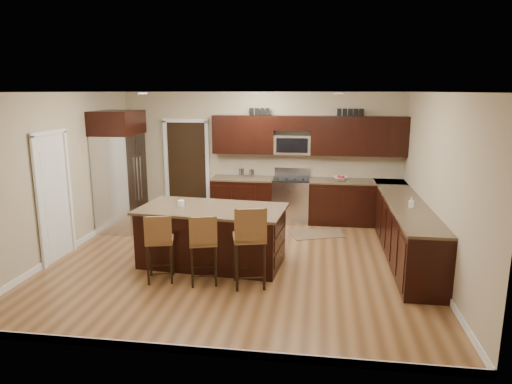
# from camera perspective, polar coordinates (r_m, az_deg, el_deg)

# --- Properties ---
(floor) EXTENTS (6.00, 6.00, 0.00)m
(floor) POSITION_cam_1_polar(r_m,az_deg,el_deg) (7.54, -2.12, -8.59)
(floor) COLOR brown
(floor) RESTS_ON ground
(ceiling) EXTENTS (6.00, 6.00, 0.00)m
(ceiling) POSITION_cam_1_polar(r_m,az_deg,el_deg) (7.04, -2.30, 12.38)
(ceiling) COLOR silver
(ceiling) RESTS_ON wall_back
(wall_back) EXTENTS (6.00, 0.00, 6.00)m
(wall_back) POSITION_cam_1_polar(r_m,az_deg,el_deg) (9.85, 0.64, 4.55)
(wall_back) COLOR tan
(wall_back) RESTS_ON floor
(wall_left) EXTENTS (0.00, 5.50, 5.50)m
(wall_left) POSITION_cam_1_polar(r_m,az_deg,el_deg) (8.24, -23.20, 1.96)
(wall_left) COLOR tan
(wall_left) RESTS_ON floor
(wall_right) EXTENTS (0.00, 5.50, 5.50)m
(wall_right) POSITION_cam_1_polar(r_m,az_deg,el_deg) (7.27, 21.76, 0.78)
(wall_right) COLOR tan
(wall_right) RESTS_ON floor
(base_cabinets) EXTENTS (4.02, 3.96, 0.92)m
(base_cabinets) POSITION_cam_1_polar(r_m,az_deg,el_deg) (8.69, 12.03, -2.80)
(base_cabinets) COLOR black
(base_cabinets) RESTS_ON floor
(upper_cabinets) EXTENTS (4.00, 0.33, 0.80)m
(upper_cabinets) POSITION_cam_1_polar(r_m,az_deg,el_deg) (9.55, 6.78, 7.17)
(upper_cabinets) COLOR black
(upper_cabinets) RESTS_ON wall_back
(range) EXTENTS (0.76, 0.64, 1.11)m
(range) POSITION_cam_1_polar(r_m,az_deg,el_deg) (9.66, 4.40, -0.96)
(range) COLOR silver
(range) RESTS_ON floor
(microwave) EXTENTS (0.76, 0.31, 0.40)m
(microwave) POSITION_cam_1_polar(r_m,az_deg,el_deg) (9.61, 4.58, 5.93)
(microwave) COLOR silver
(microwave) RESTS_ON upper_cabinets
(doorway) EXTENTS (0.85, 0.03, 2.06)m
(doorway) POSITION_cam_1_polar(r_m,az_deg,el_deg) (10.23, -8.59, 2.89)
(doorway) COLOR black
(doorway) RESTS_ON floor
(pantry_door) EXTENTS (0.03, 0.80, 2.04)m
(pantry_door) POSITION_cam_1_polar(r_m,az_deg,el_deg) (8.05, -23.97, -0.75)
(pantry_door) COLOR white
(pantry_door) RESTS_ON floor
(letter_decor) EXTENTS (2.20, 0.03, 0.15)m
(letter_decor) POSITION_cam_1_polar(r_m,az_deg,el_deg) (9.53, 5.98, 9.92)
(letter_decor) COLOR black
(letter_decor) RESTS_ON upper_cabinets
(island) EXTENTS (2.38, 1.39, 0.92)m
(island) POSITION_cam_1_polar(r_m,az_deg,el_deg) (7.35, -5.46, -5.66)
(island) COLOR black
(island) RESTS_ON floor
(stool_left) EXTENTS (0.46, 0.46, 1.01)m
(stool_left) POSITION_cam_1_polar(r_m,az_deg,el_deg) (6.69, -12.01, -5.91)
(stool_left) COLOR brown
(stool_left) RESTS_ON floor
(stool_mid) EXTENTS (0.48, 0.48, 1.03)m
(stool_mid) POSITION_cam_1_polar(r_m,az_deg,el_deg) (6.50, -6.62, -6.16)
(stool_mid) COLOR brown
(stool_mid) RESTS_ON floor
(stool_right) EXTENTS (0.54, 0.54, 1.18)m
(stool_right) POSITION_cam_1_polar(r_m,az_deg,el_deg) (6.33, -0.78, -5.72)
(stool_right) COLOR brown
(stool_right) RESTS_ON floor
(refrigerator) EXTENTS (0.79, 1.01, 2.35)m
(refrigerator) POSITION_cam_1_polar(r_m,az_deg,el_deg) (9.33, -16.64, 2.65)
(refrigerator) COLOR silver
(refrigerator) RESTS_ON floor
(floor_mat) EXTENTS (1.16, 0.96, 0.01)m
(floor_mat) POSITION_cam_1_polar(r_m,az_deg,el_deg) (8.98, 7.54, -5.17)
(floor_mat) COLOR brown
(floor_mat) RESTS_ON floor
(fruit_bowl) EXTENTS (0.35, 0.35, 0.07)m
(fruit_bowl) POSITION_cam_1_polar(r_m,az_deg,el_deg) (9.55, 10.51, 1.68)
(fruit_bowl) COLOR silver
(fruit_bowl) RESTS_ON base_cabinets
(soap_bottle) EXTENTS (0.09, 0.10, 0.17)m
(soap_bottle) POSITION_cam_1_polar(r_m,az_deg,el_deg) (7.55, 18.85, -1.28)
(soap_bottle) COLOR #B2B2B2
(soap_bottle) RESTS_ON base_cabinets
(canister_tall) EXTENTS (0.12, 0.12, 0.20)m
(canister_tall) POSITION_cam_1_polar(r_m,az_deg,el_deg) (9.67, -1.82, 2.40)
(canister_tall) COLOR silver
(canister_tall) RESTS_ON base_cabinets
(canister_short) EXTENTS (0.11, 0.11, 0.18)m
(canister_short) POSITION_cam_1_polar(r_m,az_deg,el_deg) (9.63, -0.56, 2.33)
(canister_short) COLOR silver
(canister_short) RESTS_ON base_cabinets
(island_jar) EXTENTS (0.10, 0.10, 0.10)m
(island_jar) POSITION_cam_1_polar(r_m,az_deg,el_deg) (7.34, -9.35, -1.42)
(island_jar) COLOR white
(island_jar) RESTS_ON island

